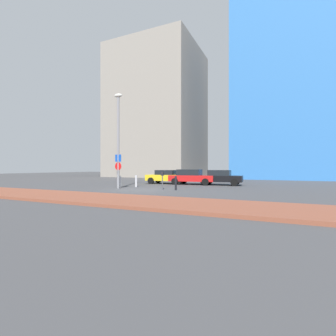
# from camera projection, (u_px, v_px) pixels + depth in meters

# --- Properties ---
(ground_plane) EXTENTS (120.00, 120.00, 0.00)m
(ground_plane) POSITION_uv_depth(u_px,v_px,m) (140.00, 190.00, 18.04)
(ground_plane) COLOR #424244
(sidewalk_brick) EXTENTS (40.00, 3.60, 0.14)m
(sidewalk_brick) POSITION_uv_depth(u_px,v_px,m) (82.00, 197.00, 12.79)
(sidewalk_brick) COLOR brown
(sidewalk_brick) RESTS_ON ground
(parked_car_yellow) EXTENTS (4.29, 2.09, 1.37)m
(parked_car_yellow) POSITION_uv_depth(u_px,v_px,m) (167.00, 177.00, 24.68)
(parked_car_yellow) COLOR gold
(parked_car_yellow) RESTS_ON ground
(parked_car_red) EXTENTS (4.42, 2.24, 1.45)m
(parked_car_red) POSITION_uv_depth(u_px,v_px,m) (191.00, 177.00, 23.62)
(parked_car_red) COLOR red
(parked_car_red) RESTS_ON ground
(parked_car_black) EXTENTS (4.05, 2.13, 1.39)m
(parked_car_black) POSITION_uv_depth(u_px,v_px,m) (220.00, 177.00, 22.75)
(parked_car_black) COLOR black
(parked_car_black) RESTS_ON ground
(parking_sign_post) EXTENTS (0.60, 0.10, 2.65)m
(parking_sign_post) POSITION_uv_depth(u_px,v_px,m) (118.00, 167.00, 18.91)
(parking_sign_post) COLOR gray
(parking_sign_post) RESTS_ON ground
(parking_meter) EXTENTS (0.18, 0.14, 1.32)m
(parking_meter) POSITION_uv_depth(u_px,v_px,m) (162.00, 178.00, 17.96)
(parking_meter) COLOR #4C4C51
(parking_meter) RESTS_ON ground
(street_lamp) EXTENTS (0.70, 0.36, 7.51)m
(street_lamp) POSITION_uv_depth(u_px,v_px,m) (118.00, 133.00, 19.56)
(street_lamp) COLOR gray
(street_lamp) RESTS_ON ground
(traffic_bollard_near) EXTENTS (0.18, 0.18, 0.98)m
(traffic_bollard_near) POSITION_uv_depth(u_px,v_px,m) (136.00, 181.00, 20.62)
(traffic_bollard_near) COLOR #B7B7BC
(traffic_bollard_near) RESTS_ON ground
(traffic_bollard_mid) EXTENTS (0.17, 0.17, 0.92)m
(traffic_bollard_mid) POSITION_uv_depth(u_px,v_px,m) (120.00, 182.00, 20.03)
(traffic_bollard_mid) COLOR #B7B7BC
(traffic_bollard_mid) RESTS_ON ground
(traffic_bollard_far) EXTENTS (0.15, 0.15, 1.00)m
(traffic_bollard_far) POSITION_uv_depth(u_px,v_px,m) (176.00, 183.00, 17.70)
(traffic_bollard_far) COLOR black
(traffic_bollard_far) RESTS_ON ground
(building_colorful_midrise) EXTENTS (15.24, 14.53, 26.02)m
(building_colorful_midrise) POSITION_uv_depth(u_px,v_px,m) (288.00, 93.00, 37.59)
(building_colorful_midrise) COLOR #3372BF
(building_colorful_midrise) RESTS_ON ground
(building_under_construction) EXTENTS (15.17, 14.55, 23.56)m
(building_under_construction) POSITION_uv_depth(u_px,v_px,m) (158.00, 114.00, 46.32)
(building_under_construction) COLOR gray
(building_under_construction) RESTS_ON ground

